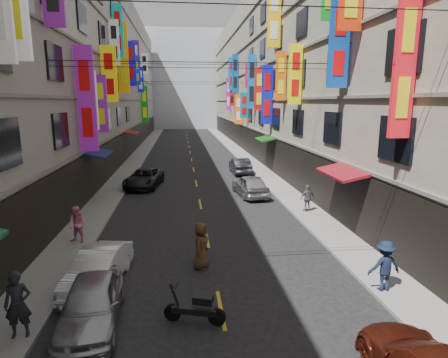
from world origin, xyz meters
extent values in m
cube|color=slate|center=(-6.00, 42.00, 0.06)|extent=(2.00, 90.00, 0.12)
cube|color=slate|center=(6.00, 42.00, 0.06)|extent=(2.00, 90.00, 0.12)
cube|color=gray|center=(-12.00, 42.00, 9.50)|extent=(10.00, 90.00, 19.00)
cube|color=black|center=(-6.95, 42.00, 1.50)|extent=(0.12, 85.50, 3.00)
cube|color=#66635E|center=(-6.94, 42.00, 3.20)|extent=(0.16, 90.00, 0.14)
cube|color=#66635E|center=(-6.94, 42.00, 6.40)|extent=(0.16, 90.00, 0.14)
cube|color=#66635E|center=(-6.94, 42.00, 9.60)|extent=(0.16, 90.00, 0.14)
cube|color=#66635E|center=(-6.94, 42.00, 12.80)|extent=(0.16, 90.00, 0.14)
cube|color=#ACA390|center=(12.00, 42.00, 9.50)|extent=(10.00, 90.00, 19.00)
cube|color=black|center=(6.95, 42.00, 1.50)|extent=(0.12, 85.50, 3.00)
cube|color=#66635E|center=(6.94, 42.00, 3.20)|extent=(0.16, 90.00, 0.14)
cube|color=#66635E|center=(6.94, 42.00, 6.40)|extent=(0.16, 90.00, 0.14)
cube|color=#66635E|center=(6.94, 42.00, 9.60)|extent=(0.16, 90.00, 0.14)
cube|color=#66635E|center=(6.94, 42.00, 12.80)|extent=(0.16, 90.00, 0.14)
cube|color=#66635E|center=(6.94, 42.00, 16.00)|extent=(0.16, 90.00, 0.14)
cube|color=#A5ACB8|center=(0.00, 92.00, 11.00)|extent=(18.00, 8.00, 22.00)
cube|color=red|center=(6.52, 14.17, 7.41)|extent=(0.76, 0.18, 4.96)
cylinder|color=black|center=(6.57, 14.17, 7.41)|extent=(0.86, 0.08, 0.08)
cube|color=#0E42A4|center=(6.41, 19.52, 8.88)|extent=(0.97, 0.18, 4.10)
cylinder|color=black|center=(6.46, 19.52, 8.88)|extent=(1.07, 0.08, 0.08)
cube|color=#891A93|center=(-6.39, 24.18, 6.31)|extent=(1.03, 0.18, 5.91)
cylinder|color=black|center=(-6.44, 24.18, 6.31)|extent=(1.13, 0.08, 0.08)
cube|color=silver|center=(-6.54, 26.07, 6.24)|extent=(0.73, 0.18, 3.61)
cylinder|color=black|center=(-6.59, 26.07, 6.24)|extent=(0.83, 0.08, 0.08)
cube|color=#E2E50C|center=(6.46, 26.45, 7.92)|extent=(0.88, 0.18, 3.84)
cylinder|color=black|center=(6.51, 26.45, 7.92)|extent=(0.98, 0.08, 0.08)
cube|color=#74198D|center=(-6.44, 28.23, 6.04)|extent=(0.93, 0.18, 3.81)
cylinder|color=black|center=(-6.49, 28.23, 6.04)|extent=(1.03, 0.08, 0.08)
cube|color=#E15B0C|center=(6.51, 30.24, 8.06)|extent=(0.78, 0.18, 3.61)
cylinder|color=black|center=(6.56, 30.24, 8.06)|extent=(0.88, 0.08, 0.08)
cube|color=yellow|center=(-6.33, 31.56, 8.21)|extent=(1.14, 0.18, 4.12)
cylinder|color=black|center=(-6.38, 31.56, 8.21)|extent=(1.24, 0.08, 0.08)
cube|color=yellow|center=(6.39, 32.28, 12.68)|extent=(1.02, 0.18, 4.57)
cylinder|color=black|center=(6.44, 32.28, 12.68)|extent=(1.12, 0.08, 0.08)
cube|color=#0F18B7|center=(6.42, 34.36, 6.74)|extent=(0.95, 0.18, 5.04)
cylinder|color=black|center=(6.47, 34.36, 6.74)|extent=(1.05, 0.08, 0.08)
cube|color=silver|center=(-6.50, 35.82, 11.07)|extent=(0.80, 0.18, 3.68)
cylinder|color=black|center=(-6.55, 35.82, 11.07)|extent=(0.90, 0.08, 0.08)
cube|color=#0D9BA2|center=(-6.45, 37.79, 12.33)|extent=(0.91, 0.18, 4.55)
cylinder|color=black|center=(-6.50, 37.79, 12.33)|extent=(1.01, 0.08, 0.08)
cube|color=red|center=(6.46, 37.96, 7.33)|extent=(0.88, 0.18, 3.98)
cylinder|color=black|center=(6.51, 37.96, 7.33)|extent=(0.98, 0.08, 0.08)
cube|color=orange|center=(-6.38, 39.52, 10.25)|extent=(1.04, 0.18, 6.46)
cylinder|color=black|center=(-6.43, 39.52, 10.25)|extent=(1.14, 0.08, 0.08)
cube|color=#0F5EB6|center=(6.47, 41.88, 8.22)|extent=(0.86, 0.18, 5.55)
cylinder|color=black|center=(6.52, 41.88, 8.22)|extent=(0.96, 0.08, 0.08)
cube|color=#1310BF|center=(-6.32, 44.13, 10.23)|extent=(1.17, 0.18, 4.45)
cylinder|color=black|center=(-6.37, 44.13, 10.23)|extent=(1.27, 0.08, 0.08)
cube|color=#DD1446|center=(6.55, 44.43, 9.03)|extent=(0.70, 0.18, 2.81)
cylinder|color=black|center=(6.60, 44.43, 9.03)|extent=(0.80, 0.08, 0.08)
cube|color=#0B7086|center=(6.42, 46.15, 5.75)|extent=(0.97, 0.18, 2.95)
cylinder|color=black|center=(6.47, 46.15, 5.75)|extent=(1.07, 0.08, 0.08)
cube|color=#110EAE|center=(-6.49, 47.85, 9.81)|extent=(0.82, 0.18, 3.66)
cylinder|color=black|center=(-6.54, 47.85, 9.81)|extent=(0.92, 0.08, 0.08)
cube|color=#112DC8|center=(-6.39, 50.35, 9.85)|extent=(1.02, 0.18, 3.27)
cylinder|color=black|center=(-6.44, 50.35, 9.85)|extent=(1.12, 0.08, 0.08)
cube|color=orange|center=(6.38, 50.05, 5.21)|extent=(1.04, 0.18, 3.74)
cylinder|color=black|center=(6.43, 50.05, 5.21)|extent=(1.14, 0.08, 0.08)
cube|color=#49177F|center=(-6.46, 51.55, 11.50)|extent=(0.88, 0.18, 4.30)
cylinder|color=black|center=(-6.51, 51.55, 11.50)|extent=(0.98, 0.08, 0.08)
cube|color=#0B468A|center=(6.49, 54.26, 9.93)|extent=(0.83, 0.18, 5.14)
cylinder|color=black|center=(6.54, 54.26, 9.93)|extent=(0.93, 0.08, 0.08)
cube|color=#1311C7|center=(-6.49, 56.44, 9.16)|extent=(0.82, 0.18, 3.46)
cylinder|color=black|center=(-6.54, 56.44, 9.16)|extent=(0.92, 0.08, 0.08)
cube|color=blue|center=(6.35, 56.34, 10.08)|extent=(1.09, 0.18, 4.48)
cylinder|color=black|center=(6.40, 56.34, 10.08)|extent=(1.19, 0.08, 0.08)
cube|color=red|center=(6.53, 57.68, 7.23)|extent=(0.74, 0.18, 3.39)
cylinder|color=black|center=(6.58, 57.68, 7.23)|extent=(0.84, 0.08, 0.08)
cube|color=#0B7A13|center=(-6.41, 59.89, 5.78)|extent=(0.98, 0.18, 5.41)
cylinder|color=black|center=(-6.46, 59.89, 5.78)|extent=(1.08, 0.08, 0.08)
cube|color=white|center=(-6.39, 62.34, 11.86)|extent=(1.02, 0.18, 3.08)
cylinder|color=black|center=(-6.44, 62.34, 11.86)|extent=(1.12, 0.08, 0.08)
cube|color=#861B98|center=(6.55, 62.14, 7.33)|extent=(0.69, 0.18, 5.10)
cylinder|color=black|center=(6.60, 62.14, 7.33)|extent=(0.79, 0.08, 0.08)
cube|color=maroon|center=(6.30, 18.00, 3.00)|extent=(1.39, 3.20, 0.41)
cube|color=navy|center=(-6.30, 26.00, 3.00)|extent=(1.39, 3.20, 0.41)
cube|color=#134712|center=(6.30, 34.00, 3.00)|extent=(1.39, 3.20, 0.41)
cube|color=maroon|center=(-6.30, 42.00, 3.00)|extent=(1.39, 3.20, 0.41)
cylinder|color=black|center=(0.00, 22.00, 8.20)|extent=(14.00, 0.04, 0.04)
cylinder|color=black|center=(0.00, 36.00, 9.40)|extent=(14.00, 0.04, 0.04)
cylinder|color=black|center=(0.00, 50.00, 8.60)|extent=(14.00, 0.04, 0.04)
cube|color=gold|center=(0.00, 12.00, 0.01)|extent=(0.12, 2.20, 0.01)
cube|color=gold|center=(0.00, 18.00, 0.01)|extent=(0.12, 2.20, 0.01)
cube|color=gold|center=(0.00, 24.00, 0.01)|extent=(0.12, 2.20, 0.01)
cube|color=gold|center=(0.00, 30.00, 0.01)|extent=(0.12, 2.20, 0.01)
cube|color=gold|center=(0.00, 36.00, 0.01)|extent=(0.12, 2.20, 0.01)
cube|color=gold|center=(0.00, 42.00, 0.01)|extent=(0.12, 2.20, 0.01)
cube|color=gold|center=(0.00, 48.00, 0.01)|extent=(0.12, 2.20, 0.01)
cube|color=gold|center=(0.00, 54.00, 0.01)|extent=(0.12, 2.20, 0.01)
cube|color=gold|center=(0.00, 60.00, 0.01)|extent=(0.12, 2.20, 0.01)
cube|color=gold|center=(0.00, 66.00, 0.01)|extent=(0.12, 2.20, 0.01)
cube|color=gold|center=(0.00, 72.00, 0.01)|extent=(0.12, 2.20, 0.01)
cube|color=gold|center=(0.00, 78.00, 0.01)|extent=(0.12, 2.20, 0.01)
cylinder|color=black|center=(-1.44, 11.58, 0.25)|extent=(0.51, 0.26, 0.50)
cylinder|color=black|center=(-0.19, 11.20, 0.25)|extent=(0.51, 0.26, 0.50)
cube|color=black|center=(-0.81, 11.39, 0.40)|extent=(1.33, 0.67, 0.18)
cube|color=black|center=(-0.58, 11.32, 0.75)|extent=(0.62, 0.47, 0.22)
cylinder|color=black|center=(-1.34, 11.55, 0.70)|extent=(0.36, 0.18, 0.88)
cylinder|color=black|center=(-1.34, 11.55, 1.05)|extent=(0.20, 0.50, 0.06)
cylinder|color=black|center=(4.15, 26.44, 0.25)|extent=(0.17, 0.51, 0.50)
cylinder|color=black|center=(4.02, 27.73, 0.25)|extent=(0.17, 0.51, 0.50)
cube|color=black|center=(4.08, 27.09, 0.40)|extent=(0.43, 1.32, 0.18)
cube|color=black|center=(4.06, 27.33, 0.75)|extent=(0.37, 0.58, 0.22)
cylinder|color=black|center=(4.14, 26.54, 0.70)|extent=(0.12, 0.36, 0.88)
cylinder|color=black|center=(4.14, 26.54, 1.05)|extent=(0.50, 0.11, 0.06)
imported|color=#ABAAAF|center=(-3.69, 11.61, 0.67)|extent=(1.80, 4.00, 1.33)
imported|color=silver|center=(-4.00, 14.02, 0.63)|extent=(1.95, 3.97, 1.25)
imported|color=black|center=(-3.86, 29.17, 0.67)|extent=(2.93, 5.08, 1.33)
imported|color=#B0B0B5|center=(3.42, 25.69, 0.72)|extent=(2.15, 4.38, 1.44)
imported|color=#23242B|center=(4.00, 33.68, 0.68)|extent=(1.51, 4.15, 1.36)
imported|color=black|center=(-5.40, 11.14, 1.02)|extent=(0.74, 0.69, 1.81)
imported|color=pink|center=(-5.67, 17.94, 0.94)|extent=(0.93, 0.78, 1.63)
imported|color=#121B32|center=(5.40, 12.39, 0.96)|extent=(1.11, 0.60, 1.68)
imported|color=#555558|center=(5.89, 21.38, 0.88)|extent=(0.98, 0.69, 1.52)
imported|color=#462E1C|center=(-0.43, 14.96, 0.90)|extent=(0.87, 1.03, 1.80)
camera|label=1|loc=(-1.08, 1.74, 6.19)|focal=30.00mm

